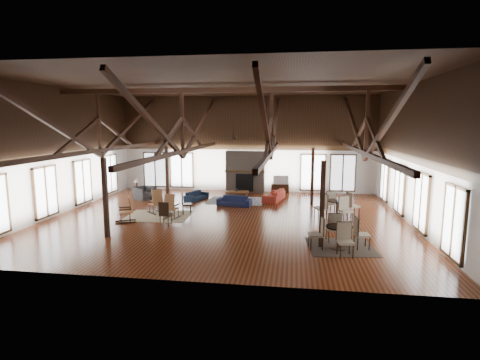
# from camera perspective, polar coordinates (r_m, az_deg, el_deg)

# --- Properties ---
(floor) EXTENTS (16.00, 16.00, 0.00)m
(floor) POSITION_cam_1_polar(r_m,az_deg,el_deg) (17.27, -2.06, -5.82)
(floor) COLOR brown
(floor) RESTS_ON ground
(ceiling) EXTENTS (16.00, 14.00, 0.02)m
(ceiling) POSITION_cam_1_polar(r_m,az_deg,el_deg) (16.81, -2.17, 14.41)
(ceiling) COLOR black
(ceiling) RESTS_ON wall_back
(wall_back) EXTENTS (16.00, 0.02, 6.00)m
(wall_back) POSITION_cam_1_polar(r_m,az_deg,el_deg) (23.68, 0.91, 5.47)
(wall_back) COLOR white
(wall_back) RESTS_ON floor
(wall_front) EXTENTS (16.00, 0.02, 6.00)m
(wall_front) POSITION_cam_1_polar(r_m,az_deg,el_deg) (10.00, -9.25, 1.00)
(wall_front) COLOR white
(wall_front) RESTS_ON floor
(wall_left) EXTENTS (0.02, 14.00, 6.00)m
(wall_left) POSITION_cam_1_polar(r_m,az_deg,el_deg) (19.82, -25.57, 4.01)
(wall_left) COLOR white
(wall_left) RESTS_ON floor
(wall_right) EXTENTS (0.02, 14.00, 6.00)m
(wall_right) POSITION_cam_1_polar(r_m,az_deg,el_deg) (17.26, 25.09, 3.47)
(wall_right) COLOR white
(wall_right) RESTS_ON floor
(roof_truss) EXTENTS (15.60, 14.07, 3.14)m
(roof_truss) POSITION_cam_1_polar(r_m,az_deg,el_deg) (16.73, -2.13, 7.67)
(roof_truss) COLOR black
(roof_truss) RESTS_ON wall_back
(post_grid) EXTENTS (8.16, 7.16, 3.05)m
(post_grid) POSITION_cam_1_polar(r_m,az_deg,el_deg) (16.95, -2.09, -0.82)
(post_grid) COLOR black
(post_grid) RESTS_ON floor
(fireplace) EXTENTS (2.50, 0.69, 2.60)m
(fireplace) POSITION_cam_1_polar(r_m,az_deg,el_deg) (23.51, 0.80, 1.26)
(fireplace) COLOR #6A5D51
(fireplace) RESTS_ON floor
(ceiling_fan) EXTENTS (1.60, 1.60, 0.75)m
(ceiling_fan) POSITION_cam_1_polar(r_m,az_deg,el_deg) (15.66, -0.97, 6.53)
(ceiling_fan) COLOR black
(ceiling_fan) RESTS_ON roof_truss
(sofa_navy_front) EXTENTS (1.86, 0.91, 0.52)m
(sofa_navy_front) POSITION_cam_1_polar(r_m,az_deg,el_deg) (19.74, -0.88, -3.20)
(sofa_navy_front) COLOR #131936
(sofa_navy_front) RESTS_ON floor
(sofa_navy_left) EXTENTS (1.78, 1.15, 0.49)m
(sofa_navy_left) POSITION_cam_1_polar(r_m,az_deg,el_deg) (21.40, -6.64, -2.37)
(sofa_navy_left) COLOR black
(sofa_navy_left) RESTS_ON floor
(sofa_orange) EXTENTS (2.20, 1.25, 0.60)m
(sofa_orange) POSITION_cam_1_polar(r_m,az_deg,el_deg) (21.15, 5.20, -2.32)
(sofa_orange) COLOR maroon
(sofa_orange) RESTS_ON floor
(coffee_table) EXTENTS (1.35, 0.74, 0.50)m
(coffee_table) POSITION_cam_1_polar(r_m,az_deg,el_deg) (21.14, -0.48, -1.89)
(coffee_table) COLOR brown
(coffee_table) RESTS_ON floor
(vase) EXTENTS (0.17, 0.17, 0.17)m
(vase) POSITION_cam_1_polar(r_m,az_deg,el_deg) (21.20, -0.55, -1.46)
(vase) COLOR #B2B2B2
(vase) RESTS_ON coffee_table
(armchair) EXTENTS (1.41, 1.34, 0.71)m
(armchair) POSITION_cam_1_polar(r_m,az_deg,el_deg) (22.10, -14.41, -1.94)
(armchair) COLOR #2B2B2E
(armchair) RESTS_ON floor
(side_table_lamp) EXTENTS (0.43, 0.43, 1.10)m
(side_table_lamp) POSITION_cam_1_polar(r_m,az_deg,el_deg) (23.05, -15.43, -1.40)
(side_table_lamp) COLOR black
(side_table_lamp) RESTS_ON floor
(rocking_chair_a) EXTENTS (1.00, 0.97, 1.18)m
(rocking_chair_a) POSITION_cam_1_polar(r_m,az_deg,el_deg) (18.44, -12.63, -3.33)
(rocking_chair_a) COLOR olive
(rocking_chair_a) RESTS_ON floor
(rocking_chair_b) EXTENTS (0.63, 0.98, 1.17)m
(rocking_chair_b) POSITION_cam_1_polar(r_m,az_deg,el_deg) (17.31, -10.51, -4.05)
(rocking_chair_b) COLOR olive
(rocking_chair_b) RESTS_ON floor
(rocking_chair_c) EXTENTS (1.00, 0.80, 1.14)m
(rocking_chair_c) POSITION_cam_1_polar(r_m,az_deg,el_deg) (17.18, -16.74, -4.42)
(rocking_chair_c) COLOR olive
(rocking_chair_c) RESTS_ON floor
(side_chair_a) EXTENTS (0.58, 0.58, 1.07)m
(side_chair_a) POSITION_cam_1_polar(r_m,az_deg,el_deg) (18.02, -8.45, -3.28)
(side_chair_a) COLOR black
(side_chair_a) RESTS_ON floor
(side_chair_b) EXTENTS (0.48, 0.48, 1.06)m
(side_chair_b) POSITION_cam_1_polar(r_m,az_deg,el_deg) (16.10, -11.40, -4.81)
(side_chair_b) COLOR black
(side_chair_b) RESTS_ON floor
(cafe_table_near) EXTENTS (2.16, 2.16, 1.11)m
(cafe_table_near) POSITION_cam_1_polar(r_m,az_deg,el_deg) (13.49, 14.85, -7.83)
(cafe_table_near) COLOR black
(cafe_table_near) RESTS_ON floor
(cafe_table_far) EXTENTS (2.19, 2.19, 1.13)m
(cafe_table_far) POSITION_cam_1_polar(r_m,az_deg,el_deg) (17.77, 14.57, -3.81)
(cafe_table_far) COLOR black
(cafe_table_far) RESTS_ON floor
(cup_near) EXTENTS (0.13, 0.13, 0.10)m
(cup_near) POSITION_cam_1_polar(r_m,az_deg,el_deg) (13.48, 15.05, -6.55)
(cup_near) COLOR #B2B2B2
(cup_near) RESTS_ON cafe_table_near
(cup_far) EXTENTS (0.12, 0.12, 0.09)m
(cup_far) POSITION_cam_1_polar(r_m,az_deg,el_deg) (17.71, 14.51, -2.88)
(cup_far) COLOR #B2B2B2
(cup_far) RESTS_ON cafe_table_far
(tv_console) EXTENTS (1.09, 0.41, 0.55)m
(tv_console) POSITION_cam_1_polar(r_m,az_deg,el_deg) (23.57, 6.14, -1.27)
(tv_console) COLOR black
(tv_console) RESTS_ON floor
(television) EXTENTS (0.96, 0.24, 0.55)m
(television) POSITION_cam_1_polar(r_m,az_deg,el_deg) (23.48, 6.22, 0.04)
(television) COLOR #B2B2B2
(television) RESTS_ON tv_console
(rug_tan) EXTENTS (3.06, 2.48, 0.01)m
(rug_tan) POSITION_cam_1_polar(r_m,az_deg,el_deg) (18.05, -12.35, -5.36)
(rug_tan) COLOR tan
(rug_tan) RESTS_ON floor
(rug_navy) EXTENTS (3.06, 2.30, 0.01)m
(rug_navy) POSITION_cam_1_polar(r_m,az_deg,el_deg) (21.04, -0.61, -3.16)
(rug_navy) COLOR #181F44
(rug_navy) RESTS_ON floor
(rug_dark) EXTENTS (2.45, 2.27, 0.01)m
(rug_dark) POSITION_cam_1_polar(r_m,az_deg,el_deg) (13.81, 15.11, -9.83)
(rug_dark) COLOR black
(rug_dark) RESTS_ON floor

